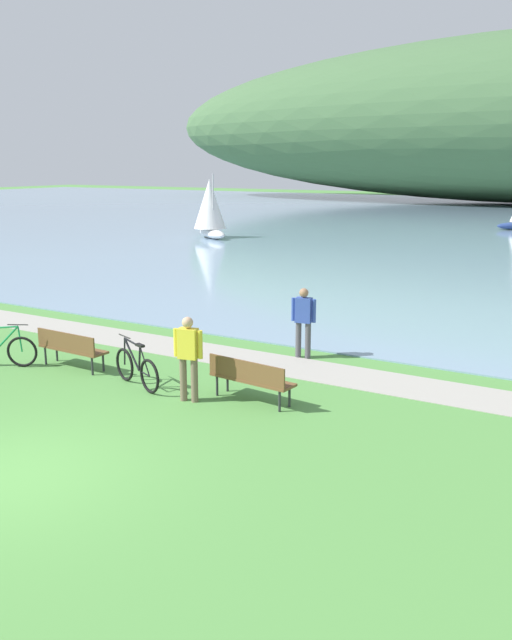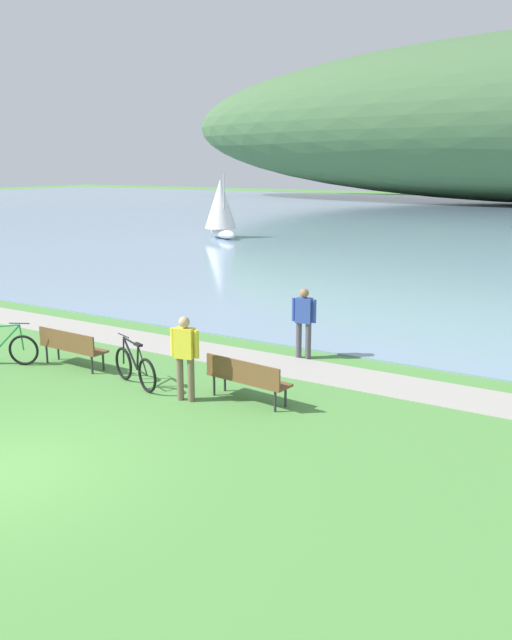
# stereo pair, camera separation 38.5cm
# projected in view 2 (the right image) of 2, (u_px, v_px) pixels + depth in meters

# --- Properties ---
(ground_plane) EXTENTS (200.00, 200.00, 0.00)m
(ground_plane) POSITION_uv_depth(u_px,v_px,m) (1.00, 473.00, 10.26)
(ground_plane) COLOR #518E42
(shoreline_path) EXTENTS (60.00, 1.50, 0.01)m
(shoreline_path) POSITION_uv_depth(u_px,v_px,m) (250.00, 360.00, 16.14)
(shoreline_path) COLOR #A39E93
(shoreline_path) RESTS_ON ground
(park_bench_near_camera) EXTENTS (1.84, 0.66, 0.88)m
(park_bench_near_camera) POSITION_uv_depth(u_px,v_px,m) (246.00, 377.00, 13.19)
(park_bench_near_camera) COLOR brown
(park_bench_near_camera) RESTS_ON ground
(park_bench_further_along) EXTENTS (1.82, 0.55, 0.88)m
(park_bench_further_along) POSITION_uv_depth(u_px,v_px,m) (71.00, 345.00, 15.45)
(park_bench_further_along) COLOR brown
(park_bench_further_along) RESTS_ON ground
(bicycle_leaning_near_bench) EXTENTS (1.68, 0.68, 1.01)m
(bicycle_leaning_near_bench) POSITION_uv_depth(u_px,v_px,m) (135.00, 368.00, 14.20)
(bicycle_leaning_near_bench) COLOR black
(bicycle_leaning_near_bench) RESTS_ON ground
(bicycle_beside_path) EXTENTS (1.60, 0.87, 1.01)m
(bicycle_beside_path) POSITION_uv_depth(u_px,v_px,m) (2.00, 348.00, 15.69)
(bicycle_beside_path) COLOR black
(bicycle_beside_path) RESTS_ON ground
(person_at_shoreline) EXTENTS (0.60, 0.28, 1.71)m
(person_at_shoreline) POSITION_uv_depth(u_px,v_px,m) (304.00, 319.00, 16.08)
(person_at_shoreline) COLOR #4C4C51
(person_at_shoreline) RESTS_ON ground
(person_on_the_grass) EXTENTS (0.60, 0.29, 1.71)m
(person_on_the_grass) POSITION_uv_depth(u_px,v_px,m) (185.00, 353.00, 13.18)
(person_on_the_grass) COLOR #72604C
(person_on_the_grass) RESTS_ON ground
(sailboat_mid_bay) EXTENTS (3.29, 2.86, 3.92)m
(sailboat_mid_bay) POSITION_uv_depth(u_px,v_px,m) (221.00, 208.00, 41.63)
(sailboat_mid_bay) COLOR white
(sailboat_mid_bay) RESTS_ON bay_water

